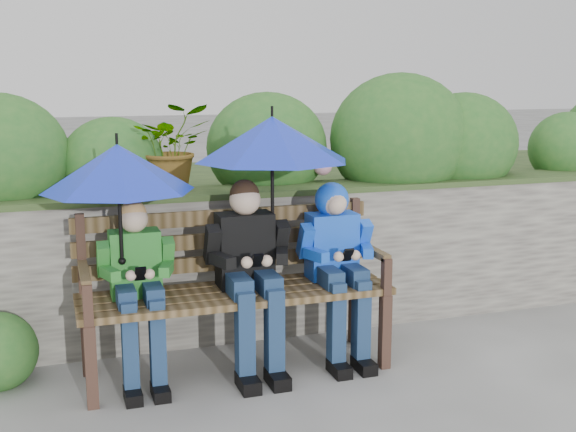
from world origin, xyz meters
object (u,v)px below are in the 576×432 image
object	(u,v)px
umbrella_left	(118,168)
umbrella_right	(272,139)
boy_left	(138,281)
boy_right	(337,254)
boy_middle	(249,265)
park_bench	(233,279)

from	to	relation	value
umbrella_left	umbrella_right	bearing A→B (deg)	3.38
boy_left	boy_right	xyz separation A→B (m)	(1.24, 0.01, 0.06)
boy_right	boy_middle	bearing A→B (deg)	-178.27
park_bench	boy_left	bearing A→B (deg)	-172.06
park_bench	boy_left	world-z (taller)	boy_left
park_bench	umbrella_right	xyz separation A→B (m)	(0.25, -0.03, 0.85)
boy_middle	boy_right	world-z (taller)	boy_middle
umbrella_left	umbrella_right	distance (m)	0.92
park_bench	boy_left	distance (m)	0.59
umbrella_left	boy_middle	bearing A→B (deg)	-0.73
boy_middle	boy_right	bearing A→B (deg)	1.73
umbrella_right	umbrella_left	bearing A→B (deg)	-176.62
boy_middle	boy_right	distance (m)	0.58
boy_middle	umbrella_left	size ratio (longest dim) A/B	1.38
boy_middle	boy_left	bearing A→B (deg)	179.17
park_bench	boy_middle	world-z (taller)	boy_middle
boy_middle	boy_right	xyz separation A→B (m)	(0.57, 0.02, 0.02)
boy_right	umbrella_right	size ratio (longest dim) A/B	1.19
boy_middle	umbrella_right	bearing A→B (deg)	20.84
boy_middle	umbrella_right	distance (m)	0.77
boy_middle	umbrella_left	distance (m)	0.97
park_bench	boy_middle	distance (m)	0.16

